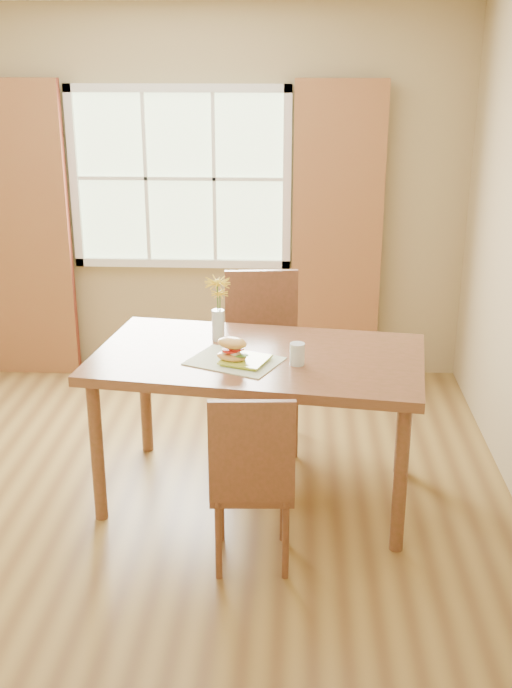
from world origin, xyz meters
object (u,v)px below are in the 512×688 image
object	(u,v)px
dining_table	(258,369)
croissant_sandwich	(232,349)
chair_near	(252,474)
water_glass	(297,355)
chair_far	(262,351)
flower_vase	(218,303)

from	to	relation	value
dining_table	croissant_sandwich	bearing A→B (deg)	-124.61
chair_near	water_glass	bearing A→B (deg)	67.03
chair_near	chair_far	distance (m)	1.42
chair_near	flower_vase	xyz separation A→B (m)	(-0.24, 0.91, 0.55)
dining_table	croissant_sandwich	xyz separation A→B (m)	(-0.13, -0.14, 0.16)
croissant_sandwich	dining_table	bearing A→B (deg)	72.19
chair_near	flower_vase	size ratio (longest dim) A/B	2.60
chair_near	croissant_sandwich	xyz separation A→B (m)	(-0.13, 0.56, 0.41)
chair_far	croissant_sandwich	world-z (taller)	chair_far
chair_far	flower_vase	distance (m)	0.72
croissant_sandwich	water_glass	bearing A→B (deg)	24.85
dining_table	chair_far	distance (m)	0.73
chair_near	croissant_sandwich	bearing A→B (deg)	100.27
dining_table	chair_far	xyz separation A→B (m)	(-0.01, 0.71, -0.16)
chair_near	flower_vase	distance (m)	1.09
water_glass	flower_vase	size ratio (longest dim) A/B	0.32
chair_near	croissant_sandwich	size ratio (longest dim) A/B	4.72
croissant_sandwich	chair_near	bearing A→B (deg)	-52.02
chair_near	croissant_sandwich	world-z (taller)	croissant_sandwich
chair_far	croissant_sandwich	distance (m)	0.92
flower_vase	chair_near	bearing A→B (deg)	-75.46
dining_table	water_glass	xyz separation A→B (m)	(0.21, -0.14, 0.14)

